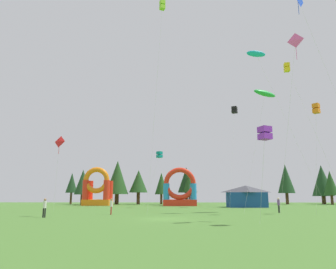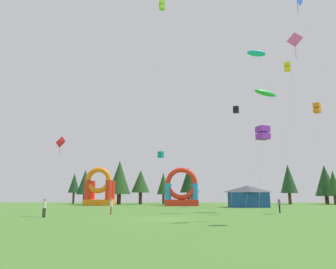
{
  "view_description": "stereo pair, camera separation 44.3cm",
  "coord_description": "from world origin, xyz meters",
  "px_view_note": "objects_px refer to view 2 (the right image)",
  "views": [
    {
      "loc": [
        0.97,
        -26.9,
        1.96
      ],
      "look_at": [
        0.0,
        7.37,
        8.64
      ],
      "focal_mm": 33.32,
      "sensor_mm": 36.0,
      "label": 1
    },
    {
      "loc": [
        1.41,
        -26.88,
        1.96
      ],
      "look_at": [
        0.0,
        7.37,
        8.64
      ],
      "focal_mm": 33.32,
      "sensor_mm": 36.0,
      "label": 2
    }
  ],
  "objects_px": {
    "person_far_side": "(44,206)",
    "inflatable_orange_dome": "(99,191)",
    "kite_lime_box": "(162,6)",
    "kite_yellow_box": "(287,67)",
    "kite_orange_box": "(317,108)",
    "kite_purple_box": "(263,133)",
    "inflatable_yellow_castle": "(182,192)",
    "kite_blue_diamond": "(296,0)",
    "kite_cyan_parafoil": "(257,54)",
    "kite_teal_box": "(161,155)",
    "person_near_camera": "(111,205)",
    "kite_black_box": "(236,110)",
    "person_midfield": "(279,204)",
    "festival_tent": "(248,196)",
    "kite_green_parafoil": "(265,93)",
    "kite_pink_diamond": "(294,41)",
    "kite_red_diamond": "(60,142)"
  },
  "relations": [
    {
      "from": "kite_pink_diamond",
      "to": "kite_red_diamond",
      "type": "bearing_deg",
      "value": 155.28
    },
    {
      "from": "kite_green_parafoil",
      "to": "person_midfield",
      "type": "distance_m",
      "value": 13.65
    },
    {
      "from": "kite_orange_box",
      "to": "kite_pink_diamond",
      "type": "xyz_separation_m",
      "value": [
        -5.69,
        -9.64,
        3.36
      ]
    },
    {
      "from": "kite_teal_box",
      "to": "inflatable_orange_dome",
      "type": "distance_m",
      "value": 17.07
    },
    {
      "from": "kite_yellow_box",
      "to": "kite_purple_box",
      "type": "height_order",
      "value": "kite_yellow_box"
    },
    {
      "from": "kite_purple_box",
      "to": "inflatable_yellow_castle",
      "type": "relative_size",
      "value": 0.96
    },
    {
      "from": "kite_yellow_box",
      "to": "kite_blue_diamond",
      "type": "relative_size",
      "value": 0.86
    },
    {
      "from": "person_near_camera",
      "to": "kite_black_box",
      "type": "bearing_deg",
      "value": -50.08
    },
    {
      "from": "person_far_side",
      "to": "kite_orange_box",
      "type": "bearing_deg",
      "value": 14.03
    },
    {
      "from": "person_midfield",
      "to": "kite_blue_diamond",
      "type": "bearing_deg",
      "value": -7.49
    },
    {
      "from": "kite_lime_box",
      "to": "kite_green_parafoil",
      "type": "xyz_separation_m",
      "value": [
        12.72,
        6.33,
        -8.29
      ]
    },
    {
      "from": "kite_lime_box",
      "to": "person_far_side",
      "type": "height_order",
      "value": "kite_lime_box"
    },
    {
      "from": "kite_yellow_box",
      "to": "inflatable_yellow_castle",
      "type": "distance_m",
      "value": 31.4
    },
    {
      "from": "kite_lime_box",
      "to": "person_near_camera",
      "type": "bearing_deg",
      "value": 171.03
    },
    {
      "from": "kite_lime_box",
      "to": "kite_yellow_box",
      "type": "height_order",
      "value": "kite_lime_box"
    },
    {
      "from": "kite_teal_box",
      "to": "person_near_camera",
      "type": "distance_m",
      "value": 20.1
    },
    {
      "from": "person_midfield",
      "to": "kite_yellow_box",
      "type": "bearing_deg",
      "value": 18.46
    },
    {
      "from": "kite_black_box",
      "to": "inflatable_orange_dome",
      "type": "height_order",
      "value": "kite_black_box"
    },
    {
      "from": "kite_blue_diamond",
      "to": "kite_cyan_parafoil",
      "type": "bearing_deg",
      "value": 93.77
    },
    {
      "from": "kite_cyan_parafoil",
      "to": "person_far_side",
      "type": "bearing_deg",
      "value": -159.62
    },
    {
      "from": "kite_teal_box",
      "to": "person_far_side",
      "type": "xyz_separation_m",
      "value": [
        -9.0,
        -22.47,
        -7.48
      ]
    },
    {
      "from": "kite_pink_diamond",
      "to": "person_near_camera",
      "type": "relative_size",
      "value": 9.68
    },
    {
      "from": "kite_orange_box",
      "to": "inflatable_yellow_castle",
      "type": "distance_m",
      "value": 30.26
    },
    {
      "from": "kite_black_box",
      "to": "person_midfield",
      "type": "xyz_separation_m",
      "value": [
        1.39,
        -16.47,
        -15.64
      ]
    },
    {
      "from": "kite_blue_diamond",
      "to": "person_near_camera",
      "type": "distance_m",
      "value": 25.99
    },
    {
      "from": "kite_cyan_parafoil",
      "to": "person_near_camera",
      "type": "relative_size",
      "value": 12.08
    },
    {
      "from": "kite_purple_box",
      "to": "person_far_side",
      "type": "relative_size",
      "value": 4.04
    },
    {
      "from": "kite_yellow_box",
      "to": "inflatable_yellow_castle",
      "type": "relative_size",
      "value": 2.39
    },
    {
      "from": "person_far_side",
      "to": "inflatable_orange_dome",
      "type": "xyz_separation_m",
      "value": [
        -3.55,
        32.49,
        1.72
      ]
    },
    {
      "from": "kite_purple_box",
      "to": "inflatable_orange_dome",
      "type": "relative_size",
      "value": 0.93
    },
    {
      "from": "kite_orange_box",
      "to": "kite_cyan_parafoil",
      "type": "xyz_separation_m",
      "value": [
        -6.17,
        1.22,
        7.41
      ]
    },
    {
      "from": "kite_teal_box",
      "to": "person_midfield",
      "type": "relative_size",
      "value": 5.36
    },
    {
      "from": "kite_pink_diamond",
      "to": "inflatable_orange_dome",
      "type": "relative_size",
      "value": 2.17
    },
    {
      "from": "kite_pink_diamond",
      "to": "person_near_camera",
      "type": "bearing_deg",
      "value": 157.71
    },
    {
      "from": "kite_yellow_box",
      "to": "kite_red_diamond",
      "type": "distance_m",
      "value": 28.26
    },
    {
      "from": "person_near_camera",
      "to": "person_far_side",
      "type": "bearing_deg",
      "value": 118.9
    },
    {
      "from": "kite_blue_diamond",
      "to": "festival_tent",
      "type": "bearing_deg",
      "value": 88.29
    },
    {
      "from": "person_far_side",
      "to": "inflatable_yellow_castle",
      "type": "relative_size",
      "value": 0.24
    },
    {
      "from": "kite_cyan_parafoil",
      "to": "person_near_camera",
      "type": "height_order",
      "value": "kite_cyan_parafoil"
    },
    {
      "from": "kite_purple_box",
      "to": "inflatable_orange_dome",
      "type": "bearing_deg",
      "value": 119.13
    },
    {
      "from": "kite_pink_diamond",
      "to": "inflatable_yellow_castle",
      "type": "xyz_separation_m",
      "value": [
        -9.85,
        33.89,
        -12.64
      ]
    },
    {
      "from": "festival_tent",
      "to": "kite_purple_box",
      "type": "bearing_deg",
      "value": -99.53
    },
    {
      "from": "kite_black_box",
      "to": "person_near_camera",
      "type": "relative_size",
      "value": 10.61
    },
    {
      "from": "kite_yellow_box",
      "to": "kite_cyan_parafoil",
      "type": "distance_m",
      "value": 4.68
    },
    {
      "from": "inflatable_orange_dome",
      "to": "inflatable_yellow_castle",
      "type": "xyz_separation_m",
      "value": [
        15.93,
        -1.39,
        -0.25
      ]
    },
    {
      "from": "person_far_side",
      "to": "inflatable_orange_dome",
      "type": "height_order",
      "value": "inflatable_orange_dome"
    },
    {
      "from": "kite_yellow_box",
      "to": "festival_tent",
      "type": "xyz_separation_m",
      "value": [
        -1.18,
        19.19,
        -14.49
      ]
    },
    {
      "from": "festival_tent",
      "to": "kite_cyan_parafoil",
      "type": "bearing_deg",
      "value": -95.41
    },
    {
      "from": "kite_yellow_box",
      "to": "kite_red_diamond",
      "type": "xyz_separation_m",
      "value": [
        -26.95,
        2.93,
        -8.0
      ]
    },
    {
      "from": "kite_lime_box",
      "to": "inflatable_orange_dome",
      "type": "distance_m",
      "value": 37.99
    }
  ]
}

